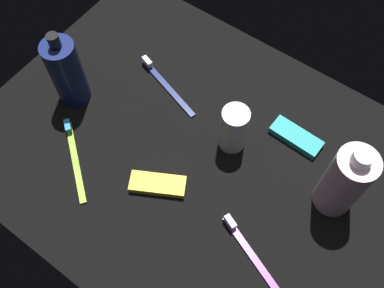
# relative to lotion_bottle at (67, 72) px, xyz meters

# --- Properties ---
(ground_plane) EXTENTS (0.84, 0.64, 0.01)m
(ground_plane) POSITION_rel_lotion_bottle_xyz_m (0.28, 0.04, -0.08)
(ground_plane) COLOR black
(lotion_bottle) EXTENTS (0.06, 0.06, 0.18)m
(lotion_bottle) POSITION_rel_lotion_bottle_xyz_m (0.00, 0.00, 0.00)
(lotion_bottle) COLOR navy
(lotion_bottle) RESTS_ON ground_plane
(bodywash_bottle) EXTENTS (0.07, 0.07, 0.18)m
(bodywash_bottle) POSITION_rel_lotion_bottle_xyz_m (0.54, 0.10, 0.00)
(bodywash_bottle) COLOR silver
(bodywash_bottle) RESTS_ON ground_plane
(deodorant_stick) EXTENTS (0.05, 0.05, 0.11)m
(deodorant_stick) POSITION_rel_lotion_bottle_xyz_m (0.33, 0.10, -0.03)
(deodorant_stick) COLOR silver
(deodorant_stick) RESTS_ON ground_plane
(toothbrush_navy) EXTENTS (0.18, 0.06, 0.02)m
(toothbrush_navy) POSITION_rel_lotion_bottle_xyz_m (0.13, 0.13, -0.07)
(toothbrush_navy) COLOR navy
(toothbrush_navy) RESTS_ON ground_plane
(toothbrush_purple) EXTENTS (0.17, 0.08, 0.02)m
(toothbrush_purple) POSITION_rel_lotion_bottle_xyz_m (0.48, -0.07, -0.07)
(toothbrush_purple) COLOR purple
(toothbrush_purple) RESTS_ON ground_plane
(toothbrush_lime) EXTENTS (0.15, 0.12, 0.02)m
(toothbrush_lime) POSITION_rel_lotion_bottle_xyz_m (0.10, -0.11, -0.07)
(toothbrush_lime) COLOR #8CD133
(toothbrush_lime) RESTS_ON ground_plane
(snack_bar_teal) EXTENTS (0.11, 0.04, 0.01)m
(snack_bar_teal) POSITION_rel_lotion_bottle_xyz_m (0.43, 0.18, -0.07)
(snack_bar_teal) COLOR teal
(snack_bar_teal) RESTS_ON ground_plane
(snack_bar_yellow) EXTENTS (0.11, 0.08, 0.01)m
(snack_bar_yellow) POSITION_rel_lotion_bottle_xyz_m (0.27, -0.06, -0.07)
(snack_bar_yellow) COLOR yellow
(snack_bar_yellow) RESTS_ON ground_plane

